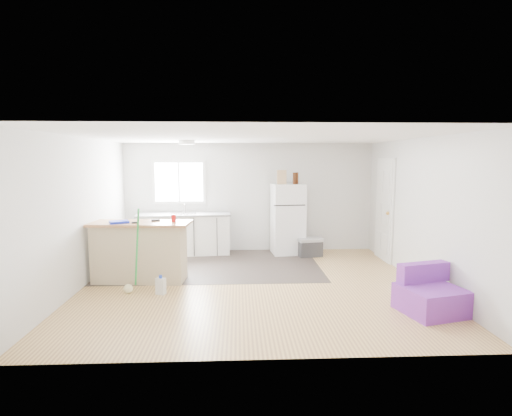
{
  "coord_description": "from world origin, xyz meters",
  "views": [
    {
      "loc": [
        -0.25,
        -6.37,
        2.05
      ],
      "look_at": [
        0.07,
        0.7,
        1.18
      ],
      "focal_mm": 28.0,
      "sensor_mm": 36.0,
      "label": 1
    }
  ],
  "objects": [
    {
      "name": "ceiling_fixture",
      "position": [
        -1.2,
        1.2,
        2.36
      ],
      "size": [
        0.3,
        0.3,
        0.07
      ],
      "primitive_type": "cylinder",
      "color": "white",
      "rests_on": "ceiling"
    },
    {
      "name": "bottle_left",
      "position": [
        0.95,
        2.09,
        1.65
      ],
      "size": [
        0.08,
        0.08,
        0.25
      ],
      "primitive_type": "cylinder",
      "rotation": [
        0.0,
        0.0,
        0.24
      ],
      "color": "#3C1C0B",
      "rests_on": "refrigerator"
    },
    {
      "name": "tool_b",
      "position": [
        -1.94,
        0.15,
        1.02
      ],
      "size": [
        0.1,
        0.05,
        0.03
      ],
      "primitive_type": "cube",
      "rotation": [
        0.0,
        0.0,
        0.12
      ],
      "color": "black",
      "rests_on": "peninsula"
    },
    {
      "name": "refrigerator",
      "position": [
        0.82,
        2.17,
        0.76
      ],
      "size": [
        0.73,
        0.7,
        1.52
      ],
      "rotation": [
        0.0,
        0.0,
        0.1
      ],
      "color": "white",
      "rests_on": "floor"
    },
    {
      "name": "peninsula",
      "position": [
        -1.91,
        0.28,
        0.51
      ],
      "size": [
        1.68,
        0.75,
        1.01
      ],
      "rotation": [
        0.0,
        0.0,
        -0.08
      ],
      "color": "#C0AF8A",
      "rests_on": "floor"
    },
    {
      "name": "mop",
      "position": [
        -1.92,
        -0.31,
        0.23
      ],
      "size": [
        0.3,
        0.35,
        1.32
      ],
      "rotation": [
        0.0,
        0.0,
        0.53
      ],
      "color": "green",
      "rests_on": "floor"
    },
    {
      "name": "cardboard_box",
      "position": [
        0.68,
        2.13,
        1.67
      ],
      "size": [
        0.2,
        0.1,
        0.3
      ],
      "primitive_type": "cube",
      "rotation": [
        0.0,
        0.0,
        -0.02
      ],
      "color": "tan",
      "rests_on": "refrigerator"
    },
    {
      "name": "red_cup",
      "position": [
        -1.33,
        0.3,
        1.07
      ],
      "size": [
        0.11,
        0.11,
        0.12
      ],
      "primitive_type": "cylinder",
      "rotation": [
        0.0,
        0.0,
        0.41
      ],
      "color": "red",
      "rests_on": "peninsula"
    },
    {
      "name": "purple_seat",
      "position": [
        2.32,
        -1.3,
        0.23
      ],
      "size": [
        0.9,
        0.88,
        0.62
      ],
      "rotation": [
        0.0,
        0.0,
        0.25
      ],
      "color": "purple",
      "rests_on": "floor"
    },
    {
      "name": "blue_tray",
      "position": [
        -2.21,
        0.19,
        1.03
      ],
      "size": [
        0.36,
        0.32,
        0.04
      ],
      "primitive_type": "cube",
      "rotation": [
        0.0,
        0.0,
        0.42
      ],
      "color": "#1526CC",
      "rests_on": "peninsula"
    },
    {
      "name": "vinyl_zone",
      "position": [
        -0.73,
        1.25,
        0.0
      ],
      "size": [
        4.05,
        2.5,
        0.0
      ],
      "primitive_type": "cube",
      "color": "#322925",
      "rests_on": "floor"
    },
    {
      "name": "interior_door",
      "position": [
        2.72,
        1.55,
        1.02
      ],
      "size": [
        0.11,
        0.92,
        2.1
      ],
      "color": "white",
      "rests_on": "right_wall"
    },
    {
      "name": "bottle_right",
      "position": [
        1.01,
        2.14,
        1.65
      ],
      "size": [
        0.09,
        0.09,
        0.25
      ],
      "primitive_type": "cylinder",
      "rotation": [
        0.0,
        0.0,
        -0.32
      ],
      "color": "#3C1C0B",
      "rests_on": "refrigerator"
    },
    {
      "name": "kitchen_cabinets",
      "position": [
        -1.42,
        2.19,
        0.45
      ],
      "size": [
        2.03,
        0.79,
        1.16
      ],
      "rotation": [
        0.0,
        0.0,
        0.09
      ],
      "color": "white",
      "rests_on": "floor"
    },
    {
      "name": "cooler",
      "position": [
        1.26,
        1.88,
        0.2
      ],
      "size": [
        0.57,
        0.44,
        0.39
      ],
      "rotation": [
        0.0,
        0.0,
        0.19
      ],
      "color": "#2F2F31",
      "rests_on": "floor"
    },
    {
      "name": "window",
      "position": [
        -1.55,
        2.49,
        1.55
      ],
      "size": [
        1.18,
        0.06,
        0.98
      ],
      "color": "white",
      "rests_on": "back_wall"
    },
    {
      "name": "cleaner_jug",
      "position": [
        -1.44,
        -0.42,
        0.13
      ],
      "size": [
        0.16,
        0.13,
        0.3
      ],
      "rotation": [
        0.0,
        0.0,
        -0.32
      ],
      "color": "silver",
      "rests_on": "floor"
    },
    {
      "name": "room",
      "position": [
        0.0,
        0.0,
        1.2
      ],
      "size": [
        5.51,
        5.01,
        2.41
      ],
      "color": "olive",
      "rests_on": "ground"
    },
    {
      "name": "tool_a",
      "position": [
        -1.65,
        0.37,
        1.02
      ],
      "size": [
        0.15,
        0.09,
        0.03
      ],
      "primitive_type": "cube",
      "rotation": [
        0.0,
        0.0,
        0.31
      ],
      "color": "black",
      "rests_on": "peninsula"
    }
  ]
}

